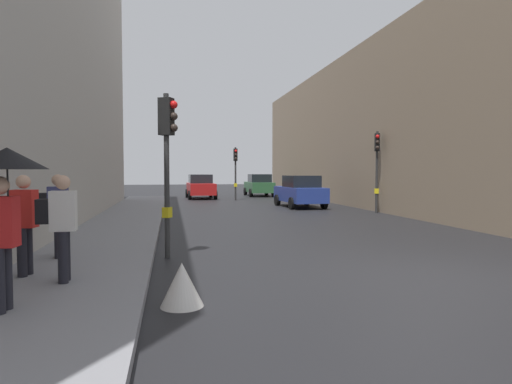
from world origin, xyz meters
TOP-DOWN VIEW (x-y plane):
  - ground_plane at (0.00, 0.00)m, footprint 120.00×120.00m
  - sidewalk_kerb at (-6.50, 6.00)m, footprint 2.67×40.00m
  - building_facade_right at (11.16, 17.48)m, footprint 12.00×35.89m
  - traffic_light_far_median at (-0.44, 22.31)m, footprint 0.25×0.43m
  - traffic_light_near_right at (-4.84, 2.59)m, footprint 0.45×0.36m
  - traffic_light_mid_street at (4.85, 11.88)m, footprint 0.34×0.45m
  - car_blue_van at (2.25, 15.88)m, footprint 2.19×4.29m
  - car_red_sedan at (-2.66, 24.90)m, footprint 2.13×4.26m
  - car_green_estate at (2.18, 27.22)m, footprint 2.04×4.21m
  - pedestrian_with_umbrella at (-6.87, -1.49)m, footprint 1.00×1.00m
  - pedestrian_with_grey_backpack at (-7.16, 2.21)m, footprint 0.63×0.37m
  - pedestrian_with_black_backpack at (-6.56, 0.01)m, footprint 0.61×0.36m
  - pedestrian_in_red_jacket at (-7.29, 0.61)m, footprint 0.44×0.36m
  - warning_sign_triangle at (-4.62, -1.18)m, footprint 0.64×0.64m

SIDE VIEW (x-z plane):
  - ground_plane at x=0.00m, z-range 0.00..0.00m
  - sidewalk_kerb at x=-6.50m, z-range 0.00..0.16m
  - warning_sign_triangle at x=-4.62m, z-range 0.00..0.65m
  - car_blue_van at x=2.25m, z-range 0.00..1.76m
  - car_red_sedan at x=-2.66m, z-range 0.00..1.76m
  - car_green_estate at x=2.18m, z-range 0.00..1.76m
  - pedestrian_in_red_jacket at x=-7.29m, z-range 0.25..2.02m
  - pedestrian_with_grey_backpack at x=-7.16m, z-range 0.28..2.05m
  - pedestrian_with_black_backpack at x=-6.56m, z-range 0.28..2.05m
  - pedestrian_with_umbrella at x=-6.87m, z-range 0.77..2.91m
  - traffic_light_far_median at x=-0.44m, z-range 0.69..4.33m
  - traffic_light_near_right at x=-4.84m, z-range 0.71..4.47m
  - traffic_light_mid_street at x=4.85m, z-range 0.74..4.62m
  - building_facade_right at x=11.16m, z-range 0.00..8.79m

